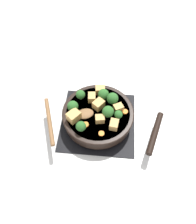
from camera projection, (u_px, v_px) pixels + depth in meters
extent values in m
plane|color=silver|center=(98.00, 122.00, 0.93)|extent=(2.40, 2.40, 0.00)
cube|color=black|center=(98.00, 121.00, 0.93)|extent=(0.31, 0.31, 0.01)
torus|color=black|center=(98.00, 119.00, 0.92)|extent=(0.24, 0.24, 0.01)
cube|color=black|center=(98.00, 119.00, 0.92)|extent=(0.01, 0.23, 0.01)
cube|color=black|center=(98.00, 119.00, 0.92)|extent=(0.23, 0.01, 0.01)
cylinder|color=black|center=(98.00, 115.00, 0.89)|extent=(0.28, 0.28, 0.05)
cylinder|color=brown|center=(98.00, 115.00, 0.89)|extent=(0.26, 0.26, 0.04)
torus|color=black|center=(98.00, 113.00, 0.87)|extent=(0.29, 0.29, 0.01)
cylinder|color=black|center=(155.00, 133.00, 0.83)|extent=(0.08, 0.19, 0.02)
ellipsoid|color=brown|center=(85.00, 114.00, 0.86)|extent=(0.08, 0.07, 0.01)
cylinder|color=brown|center=(49.00, 121.00, 0.84)|extent=(0.09, 0.21, 0.02)
cube|color=tan|center=(92.00, 97.00, 0.89)|extent=(0.03, 0.04, 0.03)
cube|color=tan|center=(98.00, 104.00, 0.87)|extent=(0.05, 0.05, 0.03)
cube|color=tan|center=(114.00, 125.00, 0.82)|extent=(0.04, 0.04, 0.03)
cube|color=tan|center=(118.00, 108.00, 0.86)|extent=(0.05, 0.04, 0.03)
cube|color=tan|center=(100.00, 119.00, 0.84)|extent=(0.04, 0.03, 0.03)
cube|color=tan|center=(100.00, 90.00, 0.91)|extent=(0.04, 0.04, 0.03)
cube|color=tan|center=(74.00, 116.00, 0.84)|extent=(0.06, 0.06, 0.04)
cylinder|color=#709956|center=(108.00, 115.00, 0.86)|extent=(0.01, 0.01, 0.01)
sphere|color=#2D6628|center=(108.00, 112.00, 0.84)|extent=(0.05, 0.05, 0.05)
cylinder|color=#709956|center=(73.00, 108.00, 0.87)|extent=(0.01, 0.01, 0.01)
sphere|color=#2D6628|center=(73.00, 105.00, 0.86)|extent=(0.04, 0.04, 0.04)
cylinder|color=#709956|center=(112.00, 102.00, 0.89)|extent=(0.01, 0.01, 0.01)
sphere|color=#2D6628|center=(113.00, 98.00, 0.87)|extent=(0.05, 0.05, 0.05)
cylinder|color=#709956|center=(118.00, 117.00, 0.85)|extent=(0.01, 0.01, 0.01)
sphere|color=#2D6628|center=(118.00, 114.00, 0.84)|extent=(0.03, 0.03, 0.03)
cylinder|color=#709956|center=(81.00, 98.00, 0.90)|extent=(0.01, 0.01, 0.01)
sphere|color=#2D6628|center=(80.00, 95.00, 0.89)|extent=(0.04, 0.04, 0.04)
cylinder|color=#709956|center=(81.00, 129.00, 0.82)|extent=(0.01, 0.01, 0.01)
sphere|color=#2D6628|center=(81.00, 126.00, 0.80)|extent=(0.04, 0.04, 0.04)
cylinder|color=#709956|center=(103.00, 98.00, 0.90)|extent=(0.01, 0.01, 0.01)
sphere|color=#2D6628|center=(103.00, 94.00, 0.88)|extent=(0.04, 0.04, 0.04)
cylinder|color=orange|center=(86.00, 125.00, 0.84)|extent=(0.02, 0.02, 0.01)
cylinder|color=orange|center=(101.00, 134.00, 0.81)|extent=(0.02, 0.02, 0.01)
cylinder|color=orange|center=(125.00, 112.00, 0.87)|extent=(0.02, 0.02, 0.01)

